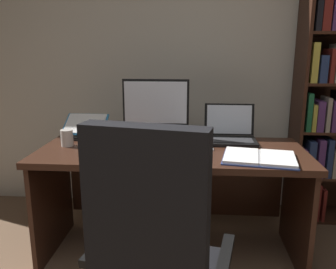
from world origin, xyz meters
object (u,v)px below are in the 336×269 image
at_px(notepad, 201,146).
at_px(desk, 172,175).
at_px(monitor, 156,110).
at_px(coffee_mug, 67,138).
at_px(keyboard, 150,153).
at_px(open_binder, 259,158).
at_px(reading_stand_with_book, 85,126).
at_px(computer_mouse, 102,150).
at_px(pen, 204,144).
at_px(laptop, 230,134).

bearing_deg(notepad, desk, 179.97).
height_order(desk, monitor, monitor).
relative_size(desk, notepad, 8.20).
relative_size(monitor, notepad, 2.21).
distance_m(monitor, coffee_mug, 0.63).
bearing_deg(monitor, keyboard, -90.00).
xyz_separation_m(open_binder, coffee_mug, (-1.23, 0.20, 0.04)).
bearing_deg(reading_stand_with_book, notepad, -13.97).
distance_m(keyboard, notepad, 0.38).
bearing_deg(keyboard, computer_mouse, 180.00).
bearing_deg(keyboard, pen, 31.47).
relative_size(computer_mouse, open_binder, 0.22).
height_order(monitor, pen, monitor).
xyz_separation_m(keyboard, computer_mouse, (-0.30, 0.00, 0.01)).
xyz_separation_m(monitor, pen, (0.34, -0.15, -0.20)).
bearing_deg(keyboard, notepad, 33.06).
xyz_separation_m(desk, computer_mouse, (-0.43, -0.21, 0.22)).
distance_m(reading_stand_with_book, pen, 0.90).
bearing_deg(coffee_mug, monitor, 19.80).
distance_m(open_binder, pen, 0.41).
relative_size(notepad, pen, 1.50).
bearing_deg(pen, open_binder, -38.66).
relative_size(reading_stand_with_book, pen, 2.24).
height_order(notepad, coffee_mug, coffee_mug).
bearing_deg(coffee_mug, laptop, 10.85).
relative_size(desk, pen, 12.30).
xyz_separation_m(monitor, keyboard, (0.00, -0.36, -0.20)).
bearing_deg(reading_stand_with_book, monitor, -6.26).
distance_m(monitor, keyboard, 0.41).
bearing_deg(monitor, open_binder, -31.94).
relative_size(laptop, pen, 2.53).
bearing_deg(notepad, laptop, 37.27).
distance_m(computer_mouse, reading_stand_with_book, 0.48).
bearing_deg(open_binder, coffee_mug, -179.89).
bearing_deg(reading_stand_with_book, laptop, -3.00).
xyz_separation_m(notepad, pen, (0.02, 0.00, 0.01)).
bearing_deg(keyboard, open_binder, -4.36).
bearing_deg(coffee_mug, pen, 3.36).
height_order(desk, laptop, laptop).
height_order(laptop, reading_stand_with_book, laptop).
bearing_deg(computer_mouse, open_binder, -2.99).
bearing_deg(desk, notepad, -0.03).
height_order(reading_stand_with_book, pen, reading_stand_with_book).
height_order(keyboard, coffee_mug, coffee_mug).
relative_size(notepad, coffee_mug, 1.91).
bearing_deg(desk, reading_stand_with_book, 162.25).
bearing_deg(coffee_mug, reading_stand_with_book, 81.64).
bearing_deg(laptop, pen, -139.87).
distance_m(desk, keyboard, 0.32).
bearing_deg(open_binder, keyboard, -174.91).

